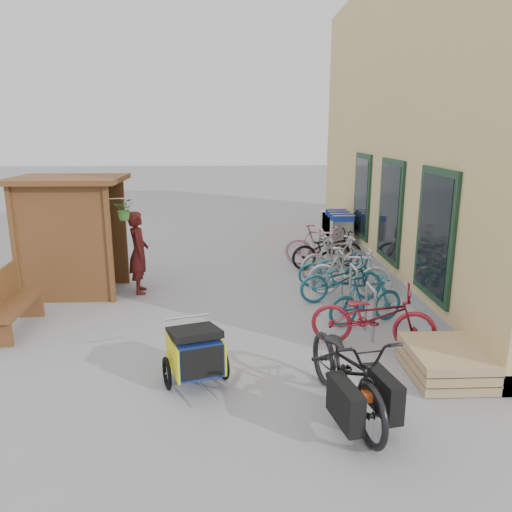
{
  "coord_description": "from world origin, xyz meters",
  "views": [
    {
      "loc": [
        0.14,
        -7.57,
        3.31
      ],
      "look_at": [
        0.5,
        1.5,
        1.0
      ],
      "focal_mm": 35.0,
      "sensor_mm": 36.0,
      "label": 1
    }
  ],
  "objects_px": {
    "kiosk": "(67,219)",
    "bike_0": "(373,317)",
    "bench": "(8,301)",
    "person_kiosk": "(139,252)",
    "shopping_carts": "(336,225)",
    "child_trailer": "(195,351)",
    "cargo_bike": "(348,370)",
    "bike_4": "(334,268)",
    "bike_6": "(327,249)",
    "bike_2": "(341,279)",
    "pallet_stack": "(446,362)",
    "bike_5": "(335,258)",
    "bike_3": "(350,272)",
    "bike_1": "(366,300)",
    "bike_7": "(320,245)"
  },
  "relations": [
    {
      "from": "shopping_carts",
      "to": "bike_3",
      "type": "xyz_separation_m",
      "value": [
        -0.58,
        -4.44,
        -0.13
      ]
    },
    {
      "from": "bike_4",
      "to": "bike_2",
      "type": "bearing_deg",
      "value": 179.66
    },
    {
      "from": "cargo_bike",
      "to": "bike_5",
      "type": "height_order",
      "value": "cargo_bike"
    },
    {
      "from": "bike_5",
      "to": "shopping_carts",
      "type": "bearing_deg",
      "value": -28.42
    },
    {
      "from": "pallet_stack",
      "to": "bike_0",
      "type": "bearing_deg",
      "value": 127.57
    },
    {
      "from": "bench",
      "to": "cargo_bike",
      "type": "distance_m",
      "value": 5.79
    },
    {
      "from": "bike_6",
      "to": "bike_7",
      "type": "distance_m",
      "value": 0.29
    },
    {
      "from": "bike_3",
      "to": "pallet_stack",
      "type": "bearing_deg",
      "value": -157.72
    },
    {
      "from": "shopping_carts",
      "to": "cargo_bike",
      "type": "relative_size",
      "value": 0.93
    },
    {
      "from": "shopping_carts",
      "to": "bike_4",
      "type": "height_order",
      "value": "shopping_carts"
    },
    {
      "from": "bench",
      "to": "bike_1",
      "type": "relative_size",
      "value": 1.13
    },
    {
      "from": "bike_4",
      "to": "bike_5",
      "type": "distance_m",
      "value": 0.47
    },
    {
      "from": "bike_3",
      "to": "bike_7",
      "type": "relative_size",
      "value": 0.98
    },
    {
      "from": "shopping_carts",
      "to": "child_trailer",
      "type": "relative_size",
      "value": 1.44
    },
    {
      "from": "person_kiosk",
      "to": "bike_2",
      "type": "xyz_separation_m",
      "value": [
        4.07,
        -0.71,
        -0.41
      ]
    },
    {
      "from": "kiosk",
      "to": "bike_0",
      "type": "relative_size",
      "value": 1.31
    },
    {
      "from": "bike_1",
      "to": "bike_2",
      "type": "distance_m",
      "value": 1.23
    },
    {
      "from": "pallet_stack",
      "to": "bike_2",
      "type": "distance_m",
      "value": 3.26
    },
    {
      "from": "bench",
      "to": "bike_6",
      "type": "xyz_separation_m",
      "value": [
        6.03,
        3.69,
        -0.05
      ]
    },
    {
      "from": "kiosk",
      "to": "bike_6",
      "type": "height_order",
      "value": "kiosk"
    },
    {
      "from": "bike_6",
      "to": "kiosk",
      "type": "bearing_deg",
      "value": 94.01
    },
    {
      "from": "bike_0",
      "to": "bike_6",
      "type": "distance_m",
      "value": 4.55
    },
    {
      "from": "bike_0",
      "to": "bike_7",
      "type": "relative_size",
      "value": 1.09
    },
    {
      "from": "bike_4",
      "to": "kiosk",
      "type": "bearing_deg",
      "value": 94.15
    },
    {
      "from": "bike_4",
      "to": "bike_6",
      "type": "height_order",
      "value": "bike_6"
    },
    {
      "from": "bike_3",
      "to": "bike_6",
      "type": "bearing_deg",
      "value": 14.79
    },
    {
      "from": "bike_7",
      "to": "pallet_stack",
      "type": "bearing_deg",
      "value": -157.91
    },
    {
      "from": "kiosk",
      "to": "bench",
      "type": "distance_m",
      "value": 2.29
    },
    {
      "from": "pallet_stack",
      "to": "bike_0",
      "type": "xyz_separation_m",
      "value": [
        -0.76,
        0.99,
        0.29
      ]
    },
    {
      "from": "kiosk",
      "to": "bike_0",
      "type": "height_order",
      "value": "kiosk"
    },
    {
      "from": "person_kiosk",
      "to": "bike_7",
      "type": "relative_size",
      "value": 0.98
    },
    {
      "from": "bike_1",
      "to": "bike_6",
      "type": "relative_size",
      "value": 0.81
    },
    {
      "from": "bike_2",
      "to": "bike_3",
      "type": "relative_size",
      "value": 1.0
    },
    {
      "from": "bike_0",
      "to": "bike_5",
      "type": "relative_size",
      "value": 1.12
    },
    {
      "from": "cargo_bike",
      "to": "bike_4",
      "type": "bearing_deg",
      "value": 69.74
    },
    {
      "from": "kiosk",
      "to": "pallet_stack",
      "type": "height_order",
      "value": "kiosk"
    },
    {
      "from": "bike_2",
      "to": "bike_3",
      "type": "height_order",
      "value": "bike_3"
    },
    {
      "from": "pallet_stack",
      "to": "shopping_carts",
      "type": "xyz_separation_m",
      "value": [
        -0.0,
        7.86,
        0.43
      ]
    },
    {
      "from": "bench",
      "to": "person_kiosk",
      "type": "distance_m",
      "value": 2.71
    },
    {
      "from": "bike_1",
      "to": "bike_6",
      "type": "distance_m",
      "value": 3.61
    },
    {
      "from": "bike_0",
      "to": "bike_6",
      "type": "height_order",
      "value": "bike_0"
    },
    {
      "from": "pallet_stack",
      "to": "bike_1",
      "type": "relative_size",
      "value": 0.82
    },
    {
      "from": "shopping_carts",
      "to": "person_kiosk",
      "type": "relative_size",
      "value": 1.2
    },
    {
      "from": "pallet_stack",
      "to": "bike_6",
      "type": "height_order",
      "value": "bike_6"
    },
    {
      "from": "bike_4",
      "to": "bike_6",
      "type": "bearing_deg",
      "value": -3.14
    },
    {
      "from": "pallet_stack",
      "to": "bike_7",
      "type": "relative_size",
      "value": 0.69
    },
    {
      "from": "bike_4",
      "to": "bike_0",
      "type": "bearing_deg",
      "value": -178.26
    },
    {
      "from": "person_kiosk",
      "to": "bike_3",
      "type": "bearing_deg",
      "value": -106.35
    },
    {
      "from": "shopping_carts",
      "to": "bike_3",
      "type": "relative_size",
      "value": 1.21
    },
    {
      "from": "shopping_carts",
      "to": "bike_0",
      "type": "distance_m",
      "value": 6.91
    }
  ]
}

